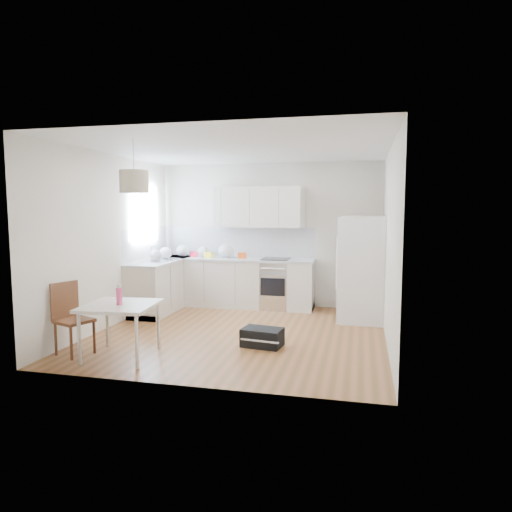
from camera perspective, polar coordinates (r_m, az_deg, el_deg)
The scene contains 29 objects.
floor at distance 6.90m, azimuth -1.97°, elevation -9.60°, with size 4.20×4.20×0.00m, color brown.
ceiling at distance 6.70m, azimuth -2.06°, elevation 13.23°, with size 4.20×4.20×0.00m, color white.
wall_back at distance 8.71m, azimuth 1.58°, elevation 2.67°, with size 4.20×4.20×0.00m, color white.
wall_left at distance 7.49m, azimuth -17.72°, elevation 1.84°, with size 4.20×4.20×0.00m, color white.
wall_right at distance 6.45m, azimuth 16.31°, elevation 1.26°, with size 4.20×4.20×0.00m, color white.
window_glassblock at distance 8.48m, azimuth -13.75°, elevation 5.11°, with size 0.02×1.00×1.00m, color #BFE0F9.
cabinets_back at distance 8.66m, azimuth -2.73°, elevation -3.42°, with size 3.00×0.60×0.88m, color beige.
cabinets_left at distance 8.52m, azimuth -11.65°, elevation -3.69°, with size 0.60×1.80×0.88m, color beige.
counter_back at distance 8.60m, azimuth -2.74°, elevation -0.39°, with size 3.02×0.64×0.04m, color #B5B7BA.
counter_left at distance 8.45m, azimuth -11.72°, elevation -0.62°, with size 0.64×1.82×0.04m, color #B5B7BA.
backsplash_back at distance 8.85m, azimuth -2.24°, elevation 1.81°, with size 3.00×0.01×0.58m, color white.
backsplash_left at distance 8.55m, azimuth -13.55°, elevation 1.50°, with size 0.01×1.80×0.58m, color white.
upper_cabinets at distance 8.57m, azimuth 0.39°, elevation 6.13°, with size 1.70×0.32×0.75m, color beige.
range_oven at distance 8.48m, azimuth 2.49°, elevation -3.62°, with size 0.50×0.61×0.88m, color silver, non-canonical shape.
sink at distance 8.41m, azimuth -11.86°, elevation -0.55°, with size 0.50×0.80×0.16m, color silver, non-canonical shape.
refrigerator at distance 7.72m, azimuth 13.06°, elevation -1.54°, with size 0.83×0.86×1.73m, color white, non-canonical shape.
dining_table at distance 5.94m, azimuth -16.60°, elevation -6.45°, with size 0.92×0.92×0.67m.
dining_chair at distance 6.26m, azimuth -21.76°, elevation -7.33°, with size 0.39×0.39×0.92m, color #492C15, non-canonical shape.
drink_bottle at distance 5.87m, azimuth -16.75°, elevation -4.65°, with size 0.07×0.07×0.25m, color #D63B72.
gym_bag at distance 6.24m, azimuth 0.79°, elevation -10.13°, with size 0.53×0.35×0.24m, color black.
pendant_lamp at distance 5.84m, azimuth -14.99°, elevation 8.98°, with size 0.35×0.35×0.27m, color beige.
grocery_bag_a at distance 8.94m, azimuth -9.13°, elevation 0.66°, with size 0.26×0.22×0.23m, color silver.
grocery_bag_b at distance 8.83m, azimuth -6.61°, elevation 0.55°, with size 0.23×0.20×0.21m, color silver.
grocery_bag_c at distance 8.63m, azimuth -3.78°, elevation 0.64°, with size 0.29×0.25×0.26m, color silver.
grocery_bag_d at distance 8.64m, azimuth -11.23°, elevation 0.38°, with size 0.24×0.20×0.21m, color silver.
grocery_bag_e at distance 8.30m, azimuth -12.47°, elevation 0.08°, with size 0.22×0.19×0.20m, color silver.
snack_orange at distance 8.54m, azimuth -1.76°, elevation 0.07°, with size 0.16×0.10×0.11m, color #DB4A13.
snack_yellow at distance 8.71m, azimuth -5.91°, elevation 0.15°, with size 0.15×0.09×0.10m, color yellow.
snack_red at distance 8.93m, azimuth -7.75°, elevation 0.24°, with size 0.14×0.09×0.10m, color red.
Camera 1 is at (1.73, -6.42, 1.86)m, focal length 32.00 mm.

